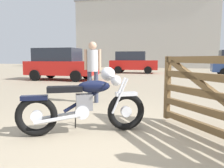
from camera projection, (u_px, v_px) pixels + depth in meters
ground_plane at (101, 139)px, 3.23m from camera, size 80.00×80.00×0.00m
vintage_motorcycle at (86, 103)px, 3.49m from camera, size 1.92×1.11×1.07m
bystander at (93, 66)px, 5.82m from camera, size 0.45×0.30×1.66m
dark_sedan_left at (60, 64)px, 12.16m from camera, size 3.90×1.84×1.78m
pale_sedan_back at (133, 62)px, 17.98m from camera, size 3.97×1.95×1.78m
industrial_building at (147, 34)px, 32.33m from camera, size 19.50×10.67×17.70m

